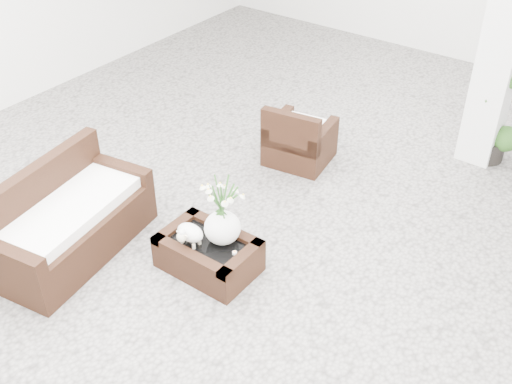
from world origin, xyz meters
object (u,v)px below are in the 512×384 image
Objects in this scene: loveseat at (69,214)px; topiary at (500,97)px; armchair at (300,132)px; coffee_table at (209,255)px.

topiary is at bearing -41.93° from loveseat.
loveseat is at bearing 63.80° from armchair.
armchair is at bearing -26.48° from loveseat.
coffee_table is 0.55× the size of topiary.
loveseat is 1.00× the size of topiary.
armchair is 0.46× the size of topiary.
coffee_table is 3.85m from topiary.
coffee_table is 0.54× the size of loveseat.
loveseat is (-0.87, -2.71, 0.06)m from armchair.
coffee_table is at bearing -73.58° from loveseat.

